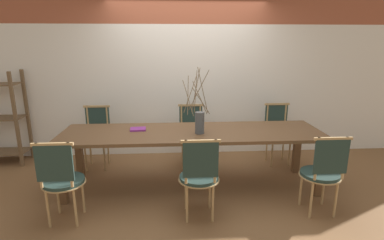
% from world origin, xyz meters
% --- Properties ---
extents(ground_plane, '(16.00, 16.00, 0.00)m').
position_xyz_m(ground_plane, '(0.00, 0.00, 0.00)').
color(ground_plane, brown).
extents(wall_rear, '(12.00, 0.06, 3.20)m').
position_xyz_m(wall_rear, '(0.00, 1.30, 1.60)').
color(wall_rear, white).
rests_on(wall_rear, ground_plane).
extents(dining_table, '(3.32, 0.91, 0.76)m').
position_xyz_m(dining_table, '(0.00, 0.00, 0.68)').
color(dining_table, brown).
rests_on(dining_table, ground_plane).
extents(chair_near_leftend, '(0.45, 0.45, 0.94)m').
position_xyz_m(chair_near_leftend, '(-1.40, -0.76, 0.51)').
color(chair_near_leftend, '#233833').
rests_on(chair_near_leftend, ground_plane).
extents(chair_near_left, '(0.45, 0.45, 0.94)m').
position_xyz_m(chair_near_left, '(0.03, -0.76, 0.51)').
color(chair_near_left, '#233833').
rests_on(chair_near_left, ground_plane).
extents(chair_near_center, '(0.45, 0.45, 0.94)m').
position_xyz_m(chair_near_center, '(1.38, -0.76, 0.51)').
color(chair_near_center, '#233833').
rests_on(chair_near_center, ground_plane).
extents(chair_far_leftend, '(0.45, 0.45, 0.94)m').
position_xyz_m(chair_far_leftend, '(-1.41, 0.76, 0.51)').
color(chair_far_leftend, '#233833').
rests_on(chair_far_leftend, ground_plane).
extents(chair_far_left, '(0.45, 0.45, 0.94)m').
position_xyz_m(chair_far_left, '(0.04, 0.76, 0.51)').
color(chair_far_left, '#233833').
rests_on(chair_far_left, ground_plane).
extents(chair_far_center, '(0.45, 0.45, 0.94)m').
position_xyz_m(chair_far_center, '(1.41, 0.76, 0.51)').
color(chair_far_center, '#233833').
rests_on(chair_far_center, ground_plane).
extents(vase_centerpiece, '(0.34, 0.41, 0.83)m').
position_xyz_m(vase_centerpiece, '(0.09, -0.09, 0.93)').
color(vase_centerpiece, '#4C5156').
rests_on(vase_centerpiece, dining_table).
extents(book_stack, '(0.21, 0.17, 0.02)m').
position_xyz_m(book_stack, '(-0.70, 0.11, 0.78)').
color(book_stack, '#842D8C').
rests_on(book_stack, dining_table).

